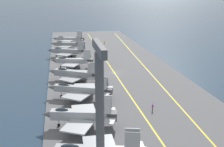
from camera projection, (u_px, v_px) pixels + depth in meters
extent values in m
plane|color=#23384C|center=(114.00, 74.00, 93.57)|extent=(2000.00, 2000.00, 0.00)
cube|color=#565659|center=(114.00, 73.00, 93.51)|extent=(187.60, 42.82, 0.40)
cube|color=yellow|center=(148.00, 71.00, 95.55)|extent=(168.55, 10.50, 0.01)
cube|color=yellow|center=(114.00, 73.00, 93.45)|extent=(168.84, 0.36, 0.01)
ellipsoid|color=#232D38|center=(70.00, 147.00, 43.17)|extent=(1.73, 3.10, 1.01)
cube|color=gray|center=(99.00, 144.00, 46.79)|extent=(5.50, 5.30, 0.28)
cube|color=gray|center=(132.00, 143.00, 41.11)|extent=(1.53, 2.46, 3.21)
cube|color=gray|center=(132.00, 136.00, 42.95)|extent=(1.53, 2.46, 3.21)
cube|color=gray|center=(137.00, 147.00, 44.94)|extent=(2.98, 2.51, 0.20)
cube|color=#9EA3A8|center=(79.00, 115.00, 56.24)|extent=(4.50, 11.43, 1.87)
cone|color=#5B5E60|center=(47.00, 114.00, 56.57)|extent=(2.24, 2.50, 1.78)
cube|color=#38383A|center=(112.00, 116.00, 55.90)|extent=(2.53, 2.29, 1.59)
ellipsoid|color=#232D38|center=(62.00, 110.00, 56.15)|extent=(1.65, 2.92, 1.03)
cube|color=#9EA3A8|center=(78.00, 126.00, 52.86)|extent=(7.18, 6.91, 0.28)
cube|color=#9EA3A8|center=(84.00, 110.00, 59.94)|extent=(5.57, 4.92, 0.28)
cube|color=#9EA3A8|center=(106.00, 106.00, 54.29)|extent=(1.44, 2.31, 3.11)
cube|color=#9EA3A8|center=(106.00, 102.00, 56.17)|extent=(1.44, 2.31, 3.11)
cube|color=#9EA3A8|center=(109.00, 121.00, 53.69)|extent=(3.42, 3.09, 0.20)
cube|color=#9EA3A8|center=(111.00, 111.00, 58.16)|extent=(2.93, 2.32, 0.20)
cylinder|color=#B2B2B7|center=(59.00, 122.00, 56.98)|extent=(0.16, 0.16, 1.72)
cylinder|color=black|center=(59.00, 125.00, 57.14)|extent=(0.36, 0.64, 0.60)
cylinder|color=#B2B2B7|center=(84.00, 126.00, 55.46)|extent=(0.16, 0.16, 1.72)
cylinder|color=black|center=(84.00, 129.00, 55.62)|extent=(0.36, 0.64, 0.60)
cylinder|color=#B2B2B7|center=(86.00, 120.00, 57.96)|extent=(0.16, 0.16, 1.72)
cylinder|color=black|center=(86.00, 123.00, 58.12)|extent=(0.36, 0.64, 0.60)
cube|color=#93999E|center=(79.00, 89.00, 70.89)|extent=(6.34, 12.50, 1.62)
cone|color=#5B5E60|center=(51.00, 87.00, 72.31)|extent=(2.34, 2.83, 1.54)
cube|color=#38383A|center=(108.00, 91.00, 69.44)|extent=(2.51, 2.63, 1.37)
ellipsoid|color=#232D38|center=(64.00, 85.00, 71.41)|extent=(2.00, 3.23, 0.89)
cube|color=#93999E|center=(76.00, 96.00, 67.86)|extent=(7.32, 7.43, 0.28)
cube|color=#93999E|center=(84.00, 87.00, 74.06)|extent=(5.74, 6.20, 0.28)
cube|color=#93999E|center=(102.00, 84.00, 68.27)|extent=(1.71, 2.57, 2.72)
cube|color=#93999E|center=(103.00, 81.00, 69.86)|extent=(1.71, 2.57, 2.72)
cube|color=#93999E|center=(104.00, 94.00, 67.47)|extent=(3.66, 3.55, 0.20)
cube|color=#93999E|center=(108.00, 88.00, 71.61)|extent=(3.25, 2.96, 0.20)
cylinder|color=#B2B2B7|center=(61.00, 94.00, 72.28)|extent=(0.16, 0.16, 1.72)
cylinder|color=black|center=(61.00, 96.00, 72.45)|extent=(0.43, 0.64, 0.60)
cylinder|color=#B2B2B7|center=(83.00, 97.00, 70.07)|extent=(0.16, 0.16, 1.72)
cylinder|color=black|center=(83.00, 99.00, 70.23)|extent=(0.43, 0.64, 0.60)
cylinder|color=#B2B2B7|center=(85.00, 94.00, 72.19)|extent=(0.16, 0.16, 1.72)
cylinder|color=black|center=(85.00, 96.00, 72.36)|extent=(0.43, 0.64, 0.60)
cube|color=gray|center=(74.00, 74.00, 84.11)|extent=(7.65, 11.94, 1.88)
cone|color=#5B5E60|center=(52.00, 71.00, 86.24)|extent=(2.71, 2.94, 1.79)
cube|color=#38383A|center=(97.00, 76.00, 81.92)|extent=(2.88, 2.82, 1.60)
ellipsoid|color=#232D38|center=(62.00, 70.00, 84.97)|extent=(2.37, 3.18, 1.04)
cube|color=gray|center=(70.00, 79.00, 81.08)|extent=(7.27, 7.31, 0.28)
cube|color=gray|center=(80.00, 73.00, 87.25)|extent=(6.09, 6.49, 0.28)
cube|color=gray|center=(92.00, 69.00, 80.73)|extent=(1.92, 2.51, 2.83)
cube|color=gray|center=(94.00, 67.00, 82.53)|extent=(1.92, 2.51, 2.83)
cube|color=gray|center=(93.00, 78.00, 79.94)|extent=(3.67, 3.60, 0.20)
cube|color=gray|center=(98.00, 73.00, 84.20)|extent=(3.41, 3.14, 0.20)
cylinder|color=#B2B2B7|center=(60.00, 77.00, 85.97)|extent=(0.16, 0.16, 1.50)
cylinder|color=black|center=(60.00, 79.00, 86.10)|extent=(0.48, 0.63, 0.60)
cylinder|color=#B2B2B7|center=(76.00, 81.00, 83.03)|extent=(0.16, 0.16, 1.50)
cylinder|color=black|center=(76.00, 82.00, 83.16)|extent=(0.48, 0.63, 0.60)
cylinder|color=#B2B2B7|center=(80.00, 78.00, 85.43)|extent=(0.16, 0.16, 1.50)
cylinder|color=black|center=(80.00, 79.00, 85.56)|extent=(0.48, 0.63, 0.60)
cube|color=#9EA3A8|center=(72.00, 61.00, 97.98)|extent=(4.56, 11.24, 1.62)
cone|color=#5B5E60|center=(54.00, 60.00, 98.51)|extent=(2.05, 2.46, 1.53)
cube|color=#38383A|center=(91.00, 61.00, 97.45)|extent=(2.28, 2.25, 1.37)
ellipsoid|color=#232D38|center=(62.00, 58.00, 98.03)|extent=(1.59, 2.87, 0.89)
cube|color=#9EA3A8|center=(71.00, 65.00, 94.91)|extent=(6.81, 6.73, 0.28)
cube|color=#9EA3A8|center=(75.00, 60.00, 101.30)|extent=(5.21, 4.98, 0.28)
cube|color=#9EA3A8|center=(87.00, 55.00, 96.02)|extent=(1.52, 2.31, 3.22)
cube|color=#9EA3A8|center=(87.00, 54.00, 97.64)|extent=(1.52, 2.31, 3.22)
cube|color=#9EA3A8|center=(88.00, 63.00, 95.38)|extent=(3.44, 3.12, 0.20)
cube|color=#9EA3A8|center=(90.00, 60.00, 99.59)|extent=(2.99, 2.38, 0.20)
cylinder|color=#B2B2B7|center=(60.00, 65.00, 98.82)|extent=(0.16, 0.16, 1.86)
cylinder|color=black|center=(60.00, 67.00, 99.01)|extent=(0.37, 0.64, 0.60)
cylinder|color=#B2B2B7|center=(74.00, 66.00, 97.32)|extent=(0.16, 0.16, 1.86)
cylinder|color=black|center=(75.00, 68.00, 97.50)|extent=(0.37, 0.64, 0.60)
cylinder|color=#B2B2B7|center=(76.00, 65.00, 99.48)|extent=(0.16, 0.16, 1.86)
cylinder|color=black|center=(76.00, 67.00, 99.66)|extent=(0.37, 0.64, 0.60)
cube|color=gray|center=(67.00, 51.00, 113.72)|extent=(6.52, 12.45, 1.78)
cone|color=#5B5E60|center=(50.00, 50.00, 115.17)|extent=(2.49, 2.87, 1.69)
cube|color=#38383A|center=(85.00, 52.00, 112.24)|extent=(2.68, 2.69, 1.51)
ellipsoid|color=#232D38|center=(58.00, 48.00, 114.23)|extent=(2.09, 3.24, 0.98)
cube|color=gray|center=(65.00, 54.00, 110.51)|extent=(7.51, 7.56, 0.28)
cube|color=gray|center=(71.00, 51.00, 117.10)|extent=(6.02, 6.22, 0.28)
cube|color=gray|center=(81.00, 46.00, 110.90)|extent=(1.83, 2.60, 3.21)
cube|color=gray|center=(82.00, 45.00, 112.65)|extent=(1.83, 2.60, 3.21)
cube|color=gray|center=(82.00, 53.00, 110.20)|extent=(3.66, 3.54, 0.20)
cube|color=gray|center=(85.00, 51.00, 114.49)|extent=(3.26, 2.96, 0.20)
cylinder|color=#B2B2B7|center=(56.00, 55.00, 115.15)|extent=(0.16, 0.16, 1.68)
cylinder|color=black|center=(56.00, 56.00, 115.31)|extent=(0.43, 0.64, 0.60)
cylinder|color=#B2B2B7|center=(69.00, 56.00, 112.81)|extent=(0.16, 0.16, 1.68)
cylinder|color=black|center=(69.00, 57.00, 112.96)|extent=(0.43, 0.64, 0.60)
cylinder|color=#B2B2B7|center=(71.00, 55.00, 115.14)|extent=(0.16, 0.16, 1.68)
cylinder|color=black|center=(71.00, 56.00, 115.30)|extent=(0.43, 0.64, 0.60)
cube|color=gray|center=(67.00, 44.00, 128.11)|extent=(5.38, 11.44, 1.54)
cone|color=#5B5E60|center=(53.00, 44.00, 129.12)|extent=(2.12, 2.56, 1.47)
cube|color=#38383A|center=(81.00, 45.00, 127.07)|extent=(2.31, 2.37, 1.31)
ellipsoid|color=#232D38|center=(59.00, 42.00, 128.42)|extent=(1.75, 2.94, 0.85)
cube|color=gray|center=(65.00, 47.00, 124.92)|extent=(7.27, 7.17, 0.28)
cube|color=gray|center=(70.00, 44.00, 131.47)|extent=(5.87, 5.53, 0.28)
cube|color=gray|center=(78.00, 40.00, 125.85)|extent=(1.58, 2.36, 2.82)
cube|color=gray|center=(79.00, 39.00, 127.38)|extent=(1.58, 2.36, 2.82)
cube|color=gray|center=(79.00, 45.00, 125.09)|extent=(3.52, 3.30, 0.20)
cube|color=gray|center=(82.00, 44.00, 129.19)|extent=(3.13, 2.64, 0.20)
cylinder|color=#B2B2B7|center=(58.00, 47.00, 129.23)|extent=(0.16, 0.16, 1.72)
cylinder|color=black|center=(58.00, 48.00, 129.40)|extent=(0.41, 0.64, 0.60)
cylinder|color=#B2B2B7|center=(69.00, 48.00, 127.39)|extent=(0.16, 0.16, 1.72)
cylinder|color=black|center=(69.00, 49.00, 127.55)|extent=(0.41, 0.64, 0.60)
cylinder|color=#B2B2B7|center=(70.00, 47.00, 129.42)|extent=(0.16, 0.16, 1.72)
cylinder|color=black|center=(70.00, 48.00, 129.59)|extent=(0.41, 0.64, 0.60)
cube|color=#9EA3A8|center=(68.00, 39.00, 142.74)|extent=(5.02, 12.26, 1.51)
cone|color=#5B5E60|center=(54.00, 38.00, 143.47)|extent=(2.05, 2.65, 1.43)
cube|color=#38383A|center=(82.00, 39.00, 141.99)|extent=(2.24, 2.42, 1.28)
ellipsoid|color=#232D38|center=(61.00, 37.00, 142.92)|extent=(1.66, 3.12, 0.83)
cube|color=#9EA3A8|center=(67.00, 41.00, 139.86)|extent=(6.83, 7.03, 0.28)
cube|color=#9EA3A8|center=(70.00, 39.00, 145.82)|extent=(5.02, 5.57, 0.28)
cube|color=#9EA3A8|center=(79.00, 34.00, 140.67)|extent=(1.64, 2.53, 3.30)
cube|color=#9EA3A8|center=(80.00, 34.00, 142.17)|extent=(1.64, 2.53, 3.30)
cube|color=#9EA3A8|center=(80.00, 40.00, 140.00)|extent=(3.55, 3.35, 0.20)
cube|color=#9EA3A8|center=(82.00, 38.00, 144.09)|extent=(3.06, 2.65, 0.20)
cylinder|color=#B2B2B7|center=(59.00, 42.00, 143.65)|extent=(0.16, 0.16, 1.53)
cylinder|color=black|center=(59.00, 42.00, 143.79)|extent=(0.38, 0.64, 0.60)
cylinder|color=#B2B2B7|center=(70.00, 42.00, 142.06)|extent=(0.16, 0.16, 1.53)
cylinder|color=black|center=(70.00, 43.00, 142.19)|extent=(0.38, 0.64, 0.60)
cylinder|color=#B2B2B7|center=(71.00, 41.00, 144.06)|extent=(0.16, 0.16, 1.53)
cylinder|color=black|center=(71.00, 42.00, 144.20)|extent=(0.38, 0.64, 0.60)
cylinder|color=#4C473D|center=(105.00, 43.00, 142.08)|extent=(0.24, 0.24, 0.87)
cube|color=yellow|center=(105.00, 41.00, 141.87)|extent=(0.28, 0.40, 0.60)
sphere|color=tan|center=(105.00, 41.00, 141.74)|extent=(0.22, 0.22, 0.22)
sphere|color=yellow|center=(105.00, 40.00, 141.72)|extent=(0.24, 0.24, 0.24)
cylinder|color=#383328|center=(103.00, 71.00, 94.33)|extent=(0.24, 0.24, 0.87)
cube|color=#284CB2|center=(103.00, 68.00, 94.11)|extent=(0.45, 0.45, 0.61)
sphere|color=tan|center=(103.00, 67.00, 93.98)|extent=(0.22, 0.22, 0.22)
sphere|color=#284CB2|center=(103.00, 67.00, 93.97)|extent=(0.24, 0.24, 0.24)
cylinder|color=#4C473D|center=(153.00, 109.00, 64.52)|extent=(0.24, 0.24, 0.85)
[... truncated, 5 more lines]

